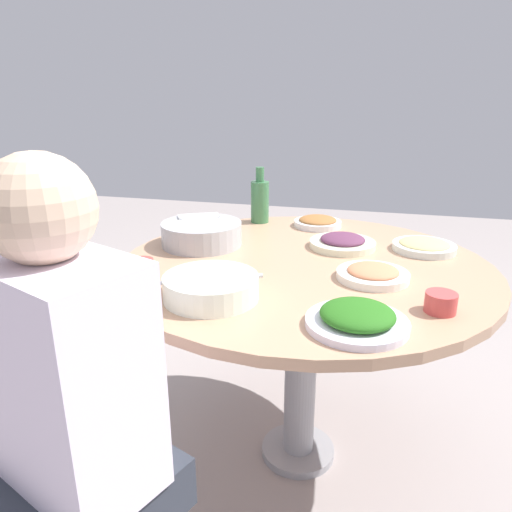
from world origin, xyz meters
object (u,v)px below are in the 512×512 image
(round_dining_table, at_px, (303,291))
(dish_greens, at_px, (357,318))
(dish_noodles, at_px, (424,246))
(diner_left, at_px, (66,389))
(soup_bowl, at_px, (211,288))
(tea_cup_near, at_px, (142,268))
(dish_stirfry, at_px, (318,222))
(green_bottle, at_px, (260,200))
(dish_shrimp, at_px, (373,274))
(tea_cup_far, at_px, (441,302))
(dish_eggplant, at_px, (343,242))
(rice_bowl, at_px, (202,233))

(round_dining_table, relative_size, dish_greens, 4.95)
(dish_noodles, height_order, diner_left, diner_left)
(soup_bowl, height_order, tea_cup_near, soup_bowl)
(soup_bowl, relative_size, tea_cup_near, 3.75)
(dish_noodles, distance_m, diner_left, 1.25)
(round_dining_table, height_order, dish_stirfry, dish_stirfry)
(round_dining_table, bearing_deg, green_bottle, -60.02)
(round_dining_table, height_order, green_bottle, green_bottle)
(round_dining_table, height_order, dish_shrimp, dish_shrimp)
(green_bottle, relative_size, tea_cup_near, 3.38)
(tea_cup_far, bearing_deg, dish_eggplant, -59.11)
(dish_noodles, height_order, tea_cup_far, tea_cup_far)
(dish_greens, relative_size, green_bottle, 1.05)
(rice_bowl, bearing_deg, dish_shrimp, 162.58)
(tea_cup_far, bearing_deg, dish_stirfry, -61.07)
(dish_stirfry, distance_m, diner_left, 1.29)
(round_dining_table, height_order, dish_eggplant, dish_eggplant)
(tea_cup_near, bearing_deg, tea_cup_far, 177.50)
(diner_left, bearing_deg, dish_noodles, -124.72)
(soup_bowl, relative_size, dish_stirfry, 1.34)
(dish_stirfry, xyz_separation_m, diner_left, (0.31, 1.25, -0.02))
(rice_bowl, height_order, dish_shrimp, rice_bowl)
(dish_stirfry, bearing_deg, green_bottle, -2.26)
(rice_bowl, xyz_separation_m, tea_cup_near, (0.06, 0.34, -0.02))
(dish_eggplant, bearing_deg, dish_shrimp, 111.56)
(dish_greens, distance_m, dish_eggplant, 0.61)
(dish_greens, relative_size, dish_noodles, 1.13)
(rice_bowl, bearing_deg, green_bottle, -108.94)
(soup_bowl, distance_m, green_bottle, 0.81)
(round_dining_table, xyz_separation_m, dish_shrimp, (-0.22, 0.10, 0.12))
(green_bottle, xyz_separation_m, tea_cup_far, (-0.65, 0.74, -0.07))
(dish_stirfry, xyz_separation_m, green_bottle, (0.25, -0.01, 0.07))
(rice_bowl, relative_size, soup_bowl, 1.12)
(soup_bowl, distance_m, tea_cup_far, 0.59)
(soup_bowl, bearing_deg, tea_cup_near, -21.95)
(soup_bowl, distance_m, dish_noodles, 0.82)
(dish_stirfry, bearing_deg, diner_left, 76.07)
(dish_stirfry, bearing_deg, dish_shrimp, 113.31)
(dish_greens, bearing_deg, tea_cup_far, -145.66)
(dish_stirfry, distance_m, tea_cup_near, 0.82)
(dish_shrimp, xyz_separation_m, diner_left, (0.54, 0.70, -0.02))
(dish_greens, bearing_deg, dish_noodles, -106.85)
(dish_shrimp, height_order, tea_cup_far, tea_cup_far)
(round_dining_table, distance_m, diner_left, 0.87)
(round_dining_table, relative_size, diner_left, 1.59)
(green_bottle, height_order, diner_left, diner_left)
(dish_eggplant, height_order, diner_left, diner_left)
(dish_noodles, bearing_deg, dish_shrimp, 62.58)
(dish_noodles, xyz_separation_m, dish_eggplant, (0.28, 0.04, 0.00))
(dish_noodles, relative_size, dish_eggplant, 0.93)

